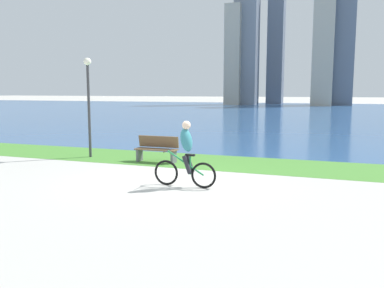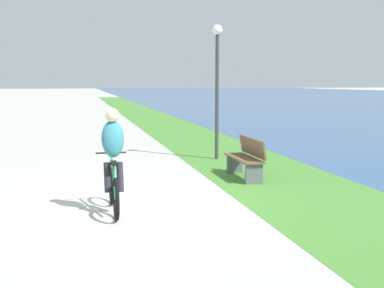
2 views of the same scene
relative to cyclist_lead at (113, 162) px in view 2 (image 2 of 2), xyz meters
name	(u,v)px [view 2 (image 2 of 2)]	position (x,y,z in m)	size (l,w,h in m)	color
ground_plane	(138,201)	(-0.68, 0.47, -0.84)	(300.00, 300.00, 0.00)	#B2AFA8
grass_strip_bayside	(304,192)	(-0.68, 3.71, -0.84)	(120.00, 2.97, 0.01)	#478433
cyclist_lead	(113,162)	(0.00, 0.00, 0.00)	(1.70, 0.52, 1.71)	black
bench_near_path	(246,158)	(-2.24, 3.07, -0.39)	(1.50, 0.47, 0.90)	brown
lamppost_tall	(217,71)	(-5.03, 3.19, 1.57)	(0.28, 0.28, 3.65)	#38383D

